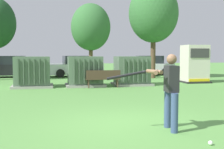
{
  "coord_description": "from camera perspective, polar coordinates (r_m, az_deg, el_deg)",
  "views": [
    {
      "loc": [
        -1.82,
        -6.73,
        1.73
      ],
      "look_at": [
        0.33,
        3.5,
        1.0
      ],
      "focal_mm": 46.16,
      "sensor_mm": 36.0,
      "label": 1
    }
  ],
  "objects": [
    {
      "name": "ground_plane",
      "position": [
        7.18,
        3.2,
        -9.95
      ],
      "size": [
        96.0,
        96.0,
        0.0
      ],
      "primitive_type": "plane",
      "color": "#5B9947"
    },
    {
      "name": "transformer_west",
      "position": [
        15.7,
        -15.47,
        0.42
      ],
      "size": [
        2.1,
        1.7,
        1.62
      ],
      "color": "#9E9B93",
      "rests_on": "ground"
    },
    {
      "name": "transformer_mid_west",
      "position": [
        15.7,
        -5.39,
        0.54
      ],
      "size": [
        2.1,
        1.7,
        1.62
      ],
      "color": "#9E9B93",
      "rests_on": "ground"
    },
    {
      "name": "transformer_mid_east",
      "position": [
        16.21,
        3.94,
        0.66
      ],
      "size": [
        2.1,
        1.7,
        1.62
      ],
      "color": "#9E9B93",
      "rests_on": "ground"
    },
    {
      "name": "generator_enclosure",
      "position": [
        18.38,
        16.05,
        1.99
      ],
      "size": [
        1.6,
        1.4,
        2.3
      ],
      "color": "#262626",
      "rests_on": "ground"
    },
    {
      "name": "park_bench",
      "position": [
        14.93,
        -1.76,
        -0.59
      ],
      "size": [
        1.81,
        0.45,
        0.92
      ],
      "color": "#4C3828",
      "rests_on": "ground"
    },
    {
      "name": "batter",
      "position": [
        6.66,
        11.19,
        -2.6
      ],
      "size": [
        1.61,
        0.72,
        1.74
      ],
      "color": "#384C75",
      "rests_on": "ground"
    },
    {
      "name": "sports_ball",
      "position": [
        5.95,
        18.92,
        -12.69
      ],
      "size": [
        0.09,
        0.09,
        0.09
      ],
      "primitive_type": "sphere",
      "color": "white",
      "rests_on": "ground"
    },
    {
      "name": "tree_center_left",
      "position": [
        20.53,
        -4.23,
        9.31
      ],
      "size": [
        2.77,
        2.77,
        5.3
      ],
      "color": "brown",
      "rests_on": "ground"
    },
    {
      "name": "tree_center_right",
      "position": [
        21.41,
        8.21,
        11.87
      ],
      "size": [
        3.57,
        3.57,
        6.82
      ],
      "color": "brown",
      "rests_on": "ground"
    },
    {
      "name": "parked_car_left_of_center",
      "position": [
        23.2,
        -19.63,
        1.36
      ],
      "size": [
        4.26,
        2.03,
        1.62
      ],
      "color": "black",
      "rests_on": "ground"
    },
    {
      "name": "parked_car_right_of_center",
      "position": [
        22.86,
        -7.19,
        1.52
      ],
      "size": [
        4.36,
        2.27,
        1.62
      ],
      "color": "silver",
      "rests_on": "ground"
    },
    {
      "name": "parked_car_rightmost",
      "position": [
        24.34,
        7.15,
        1.67
      ],
      "size": [
        4.4,
        2.36,
        1.62
      ],
      "color": "silver",
      "rests_on": "ground"
    }
  ]
}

